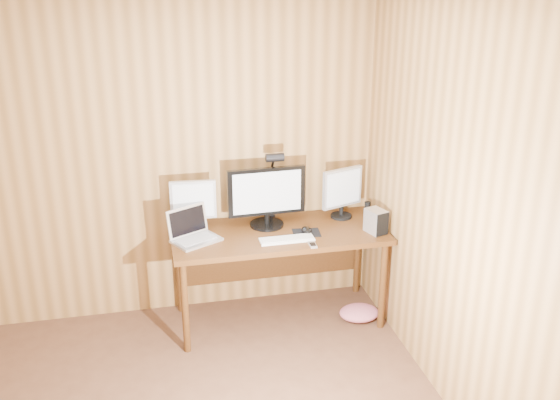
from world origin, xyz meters
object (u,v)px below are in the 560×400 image
object	(u,v)px
desk	(277,242)
laptop	(193,232)
monitor_right	(342,192)
mouse	(306,230)
speaker	(367,209)
keyboard	(287,239)
desk_lamp	(273,175)
hard_drive	(376,221)
monitor_left	(193,204)
monitor_center	(267,196)
phone	(313,245)

from	to	relation	value
desk	laptop	distance (m)	0.67
monitor_right	mouse	bearing A→B (deg)	-164.92
desk	monitor_right	bearing A→B (deg)	9.86
laptop	speaker	size ratio (longest dim) A/B	3.46
keyboard	desk_lamp	distance (m)	0.54
mouse	hard_drive	size ratio (longest dim) A/B	0.61
monitor_left	desk_lamp	size ratio (longest dim) A/B	0.65
desk	monitor_center	world-z (taller)	monitor_center
phone	desk_lamp	size ratio (longest dim) A/B	0.17
desk	speaker	xyz separation A→B (m)	(0.76, 0.08, 0.18)
laptop	keyboard	size ratio (longest dim) A/B	1.01
phone	speaker	bearing A→B (deg)	39.54
monitor_right	hard_drive	distance (m)	0.40
laptop	phone	bearing A→B (deg)	-47.86
mouse	phone	size ratio (longest dim) A/B	1.15
monitor_center	desk_lamp	world-z (taller)	desk_lamp
desk	hard_drive	xyz separation A→B (m)	(0.70, -0.25, 0.21)
desk	monitor_left	size ratio (longest dim) A/B	4.15
desk	hard_drive	size ratio (longest dim) A/B	8.50
mouse	speaker	xyz separation A→B (m)	(0.56, 0.23, 0.03)
monitor_center	mouse	xyz separation A→B (m)	(0.26, -0.20, -0.22)
mouse	hard_drive	distance (m)	0.52
keyboard	monitor_left	bearing A→B (deg)	150.21
desk	laptop	world-z (taller)	laptop
mouse	monitor_left	bearing A→B (deg)	171.20
mouse	speaker	world-z (taller)	speaker
hard_drive	speaker	xyz separation A→B (m)	(0.05, 0.33, -0.03)
monitor_right	laptop	bearing A→B (deg)	168.82
keyboard	hard_drive	world-z (taller)	hard_drive
monitor_left	desk	bearing A→B (deg)	-5.32
monitor_left	keyboard	world-z (taller)	monitor_left
keyboard	monitor_right	bearing A→B (deg)	32.39
monitor_left	laptop	xyz separation A→B (m)	(-0.03, -0.18, -0.15)
monitor_left	keyboard	size ratio (longest dim) A/B	0.97
hard_drive	desk_lamp	xyz separation A→B (m)	(-0.69, 0.41, 0.28)
monitor_left	desk_lamp	distance (m)	0.64
laptop	hard_drive	size ratio (longest dim) A/B	2.15
monitor_center	phone	distance (m)	0.55
desk	keyboard	world-z (taller)	keyboard
hard_drive	keyboard	bearing A→B (deg)	162.22
monitor_left	mouse	bearing A→B (deg)	-12.88
phone	desk	bearing A→B (deg)	117.15
desk	monitor_left	distance (m)	0.70
desk	desk_lamp	size ratio (longest dim) A/B	2.69
laptop	phone	xyz separation A→B (m)	(0.82, -0.29, -0.05)
phone	hard_drive	bearing A→B (deg)	14.94
hard_drive	monitor_left	bearing A→B (deg)	147.23
desk	speaker	world-z (taller)	speaker
speaker	monitor_right	bearing A→B (deg)	176.09
mouse	desk_lamp	size ratio (longest dim) A/B	0.19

